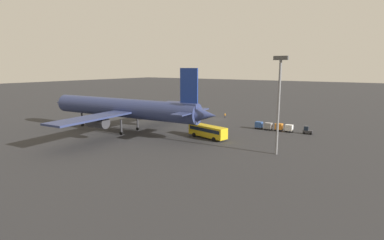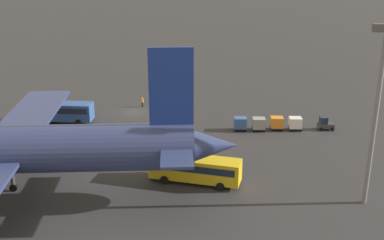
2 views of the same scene
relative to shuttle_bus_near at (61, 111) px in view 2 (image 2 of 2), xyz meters
name	(u,v)px [view 2 (image 2 of 2)]	position (x,y,z in m)	size (l,w,h in m)	color
ground_plane	(135,112)	(-11.05, -5.58, -1.93)	(600.00, 600.00, 0.00)	#2D2D30
shuttle_bus_near	(61,111)	(0.00, 0.00, 0.00)	(10.16, 3.57, 3.23)	#2D5199
shuttle_bus_far	(195,168)	(-22.19, 20.73, -0.04)	(11.32, 5.08, 3.15)	gold
baggage_tug	(325,124)	(-41.91, 2.09, -0.99)	(2.52, 1.84, 2.10)	#333338
worker_person	(142,102)	(-12.02, -8.41, -1.06)	(0.38, 0.38, 1.74)	#1E1E2D
cargo_cart_white	(295,123)	(-37.24, 2.50, -0.74)	(2.01, 1.69, 2.06)	#38383D
cargo_cart_orange	(277,122)	(-34.40, 2.41, -0.74)	(2.01, 1.69, 2.06)	#38383D
cargo_cart_grey	(259,123)	(-31.57, 2.95, -0.74)	(2.01, 1.69, 2.06)	#38383D
cargo_cart_blue	(240,123)	(-28.73, 2.82, -0.74)	(2.01, 1.69, 2.06)	#38383D
light_pole	(378,100)	(-41.11, 25.14, 9.97)	(2.80, 0.70, 19.69)	slate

